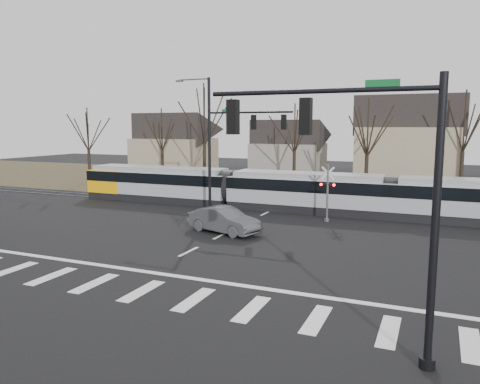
% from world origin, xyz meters
% --- Properties ---
extents(ground, '(140.00, 140.00, 0.00)m').
position_xyz_m(ground, '(0.00, 0.00, 0.00)').
color(ground, black).
extents(grass_verge, '(140.00, 28.00, 0.01)m').
position_xyz_m(grass_verge, '(0.00, 32.00, 0.01)').
color(grass_verge, '#38331E').
rests_on(grass_verge, ground).
extents(crosswalk, '(27.00, 2.60, 0.01)m').
position_xyz_m(crosswalk, '(0.00, -4.00, 0.01)').
color(crosswalk, silver).
rests_on(crosswalk, ground).
extents(stop_line, '(28.00, 0.35, 0.01)m').
position_xyz_m(stop_line, '(0.00, -1.80, 0.01)').
color(stop_line, silver).
rests_on(stop_line, ground).
extents(lane_dashes, '(0.18, 30.00, 0.01)m').
position_xyz_m(lane_dashes, '(0.00, 16.00, 0.01)').
color(lane_dashes, silver).
rests_on(lane_dashes, ground).
extents(rail_pair, '(90.00, 1.52, 0.06)m').
position_xyz_m(rail_pair, '(0.00, 15.80, 0.03)').
color(rail_pair, '#59595E').
rests_on(rail_pair, ground).
extents(tram, '(40.10, 2.98, 3.04)m').
position_xyz_m(tram, '(2.52, 16.00, 1.66)').
color(tram, gray).
rests_on(tram, ground).
extents(sedan, '(4.38, 5.81, 1.61)m').
position_xyz_m(sedan, '(-0.15, 6.80, 0.80)').
color(sedan, '#45474C').
rests_on(sedan, ground).
extents(signal_pole_near_right, '(6.72, 0.44, 8.00)m').
position_xyz_m(signal_pole_near_right, '(10.11, -6.00, 5.17)').
color(signal_pole_near_right, black).
rests_on(signal_pole_near_right, ground).
extents(signal_pole_far, '(9.28, 0.44, 10.20)m').
position_xyz_m(signal_pole_far, '(-2.41, 12.50, 5.70)').
color(signal_pole_far, black).
rests_on(signal_pole_far, ground).
extents(rail_crossing_signal, '(1.08, 0.36, 4.00)m').
position_xyz_m(rail_crossing_signal, '(5.00, 12.79, 1.89)').
color(rail_crossing_signal, '#59595B').
rests_on(rail_crossing_signal, ground).
extents(tree_row, '(59.20, 7.20, 10.00)m').
position_xyz_m(tree_row, '(2.00, 26.00, 5.00)').
color(tree_row, black).
rests_on(tree_row, ground).
extents(house_a, '(9.72, 8.64, 8.60)m').
position_xyz_m(house_a, '(-20.00, 34.00, 4.46)').
color(house_a, gray).
rests_on(house_a, ground).
extents(house_b, '(8.64, 7.56, 7.65)m').
position_xyz_m(house_b, '(-5.00, 36.00, 3.97)').
color(house_b, gray).
rests_on(house_b, ground).
extents(house_c, '(10.80, 8.64, 10.10)m').
position_xyz_m(house_c, '(9.00, 33.00, 5.23)').
color(house_c, gray).
rests_on(house_c, ground).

